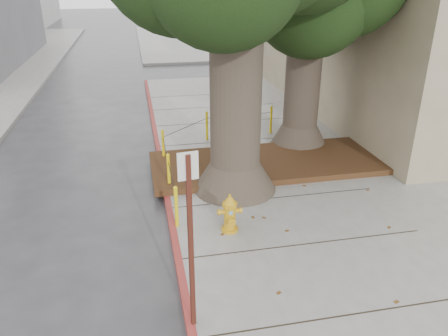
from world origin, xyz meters
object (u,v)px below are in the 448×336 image
object	(u,v)px
signpost	(190,234)
car_red	(367,57)
car_silver	(285,56)
fire_hydrant	(230,213)

from	to	relation	value
signpost	car_red	xyz separation A→B (m)	(12.90, 18.70, -1.16)
signpost	car_silver	xyz separation A→B (m)	(8.20, 19.78, -1.11)
fire_hydrant	car_silver	xyz separation A→B (m)	(7.10, 17.31, 0.08)
car_silver	fire_hydrant	bearing A→B (deg)	161.68
signpost	car_silver	world-z (taller)	signpost
car_silver	signpost	bearing A→B (deg)	161.47
signpost	car_red	distance (m)	22.75
car_silver	car_red	bearing A→B (deg)	-98.94
fire_hydrant	car_red	distance (m)	20.06
fire_hydrant	signpost	xyz separation A→B (m)	(-1.10, -2.48, 1.19)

